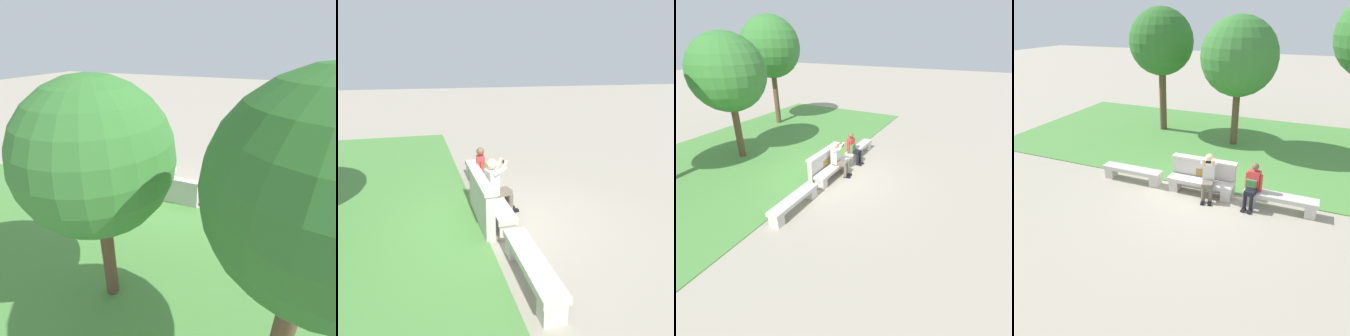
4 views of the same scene
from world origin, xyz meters
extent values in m
plane|color=#A89E8C|center=(0.00, 0.00, 0.00)|extent=(80.00, 80.00, 0.00)
cube|color=beige|center=(-2.28, 0.00, 0.39)|extent=(1.96, 0.40, 0.12)
cube|color=beige|center=(-3.08, 0.00, 0.17)|extent=(0.28, 0.34, 0.33)
cube|color=beige|center=(-1.48, 0.00, 0.17)|extent=(0.28, 0.34, 0.33)
cube|color=beige|center=(0.00, 0.00, 0.39)|extent=(1.96, 0.40, 0.12)
cube|color=beige|center=(-0.80, 0.00, 0.17)|extent=(0.28, 0.34, 0.33)
cube|color=beige|center=(0.80, 0.00, 0.17)|extent=(0.28, 0.34, 0.33)
cube|color=beige|center=(2.28, 0.00, 0.39)|extent=(1.96, 0.40, 0.12)
cube|color=beige|center=(1.48, 0.00, 0.17)|extent=(0.28, 0.34, 0.33)
cube|color=beige|center=(3.08, 0.00, 0.17)|extent=(0.28, 0.34, 0.33)
cube|color=beige|center=(0.00, 0.34, 0.47)|extent=(1.90, 0.18, 0.95)
cube|color=beige|center=(0.00, 0.34, 0.98)|extent=(1.96, 0.24, 0.06)
cube|color=olive|center=(0.00, 0.24, 0.59)|extent=(0.44, 0.02, 0.22)
cube|color=black|center=(0.24, -0.46, 0.03)|extent=(0.15, 0.26, 0.06)
cylinder|color=#6B6051|center=(0.23, -0.39, 0.24)|extent=(0.11, 0.11, 0.42)
cube|color=black|center=(0.44, -0.42, 0.03)|extent=(0.15, 0.26, 0.06)
cylinder|color=#6B6051|center=(0.43, -0.35, 0.24)|extent=(0.11, 0.11, 0.42)
cube|color=#6B6051|center=(0.29, -0.19, 0.51)|extent=(0.38, 0.47, 0.12)
cube|color=silver|center=(0.24, 0.04, 0.79)|extent=(0.38, 0.28, 0.56)
sphere|color=beige|center=(0.24, 0.04, 1.21)|extent=(0.22, 0.22, 0.22)
cylinder|color=silver|center=(0.08, -0.10, 1.08)|extent=(0.15, 0.32, 0.21)
cylinder|color=beige|center=(0.17, -0.22, 1.16)|extent=(0.09, 0.19, 0.27)
cylinder|color=silver|center=(0.45, -0.02, 1.08)|extent=(0.15, 0.32, 0.21)
cylinder|color=beige|center=(0.41, -0.17, 1.16)|extent=(0.13, 0.20, 0.27)
cube|color=black|center=(0.30, -0.25, 1.20)|extent=(0.15, 0.04, 0.08)
cube|color=black|center=(1.40, -0.41, 0.03)|extent=(0.12, 0.23, 0.06)
cylinder|color=black|center=(1.40, -0.35, 0.24)|extent=(0.10, 0.10, 0.42)
cube|color=black|center=(1.57, -0.43, 0.03)|extent=(0.12, 0.23, 0.06)
cylinder|color=black|center=(1.58, -0.37, 0.24)|extent=(0.10, 0.10, 0.42)
cube|color=black|center=(1.51, -0.18, 0.51)|extent=(0.32, 0.43, 0.12)
cube|color=#D83838|center=(1.54, 0.04, 0.77)|extent=(0.34, 0.23, 0.52)
sphere|color=brown|center=(1.54, 0.04, 1.16)|extent=(0.20, 0.20, 0.20)
cylinder|color=#D83838|center=(1.34, 0.04, 0.72)|extent=(0.08, 0.08, 0.48)
cylinder|color=#D83838|center=(1.73, 0.00, 0.72)|extent=(0.08, 0.08, 0.48)
cube|color=#4C7F47|center=(1.49, -0.03, 0.63)|extent=(0.28, 0.20, 0.36)
cube|color=#395F35|center=(1.49, -0.14, 0.56)|extent=(0.20, 0.06, 0.16)
torus|color=black|center=(1.49, -0.03, 0.83)|extent=(0.10, 0.02, 0.10)
camera|label=1|loc=(-2.97, 7.98, 5.27)|focal=28.00mm
camera|label=2|loc=(-6.35, 1.54, 3.29)|focal=35.00mm
camera|label=3|loc=(-7.32, -4.30, 4.62)|focal=28.00mm
camera|label=4|loc=(2.74, -8.03, 4.84)|focal=35.00mm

